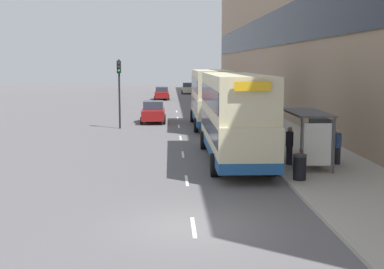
{
  "coord_description": "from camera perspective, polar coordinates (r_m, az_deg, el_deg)",
  "views": [
    {
      "loc": [
        -0.68,
        -15.39,
        4.84
      ],
      "look_at": [
        0.57,
        14.58,
        0.81
      ],
      "focal_mm": 50.0,
      "sensor_mm": 36.0,
      "label": 1
    }
  ],
  "objects": [
    {
      "name": "car_1",
      "position": [
        43.57,
        -4.15,
        2.39
      ],
      "size": [
        1.99,
        3.81,
        1.76
      ],
      "rotation": [
        0.0,
        0.0,
        3.14
      ],
      "color": "maroon",
      "rests_on": "ground_plane"
    },
    {
      "name": "pedestrian_2",
      "position": [
        28.46,
        12.28,
        -0.36
      ],
      "size": [
        0.32,
        0.32,
        1.61
      ],
      "color": "#23232D",
      "rests_on": "ground_plane"
    },
    {
      "name": "traffic_light_far_kerb",
      "position": [
        39.84,
        -7.78,
        5.53
      ],
      "size": [
        0.3,
        0.32,
        5.1
      ],
      "color": "black",
      "rests_on": "ground_plane"
    },
    {
      "name": "terrace_facade",
      "position": [
        55.19,
        9.5,
        11.73
      ],
      "size": [
        3.1,
        93.0,
        17.76
      ],
      "color": "#9E846B",
      "rests_on": "ground_plane"
    },
    {
      "name": "double_decker_bus_near",
      "position": [
        26.28,
        4.53,
        2.05
      ],
      "size": [
        2.85,
        11.4,
        4.3
      ],
      "color": "beige",
      "rests_on": "ground_plane"
    },
    {
      "name": "pedestrian_1",
      "position": [
        25.78,
        15.29,
        -1.22
      ],
      "size": [
        0.33,
        0.33,
        1.66
      ],
      "color": "#23232D",
      "rests_on": "ground_plane"
    },
    {
      "name": "car_0",
      "position": [
        71.37,
        -3.23,
        4.41
      ],
      "size": [
        2.01,
        4.56,
        1.68
      ],
      "rotation": [
        0.0,
        0.0,
        3.14
      ],
      "color": "maroon",
      "rests_on": "ground_plane"
    },
    {
      "name": "pavement",
      "position": [
        54.58,
        5.19,
        2.6
      ],
      "size": [
        5.0,
        93.0,
        0.14
      ],
      "color": "#A39E93",
      "rests_on": "ground_plane"
    },
    {
      "name": "ground_plane",
      "position": [
        16.15,
        0.14,
        -9.78
      ],
      "size": [
        220.0,
        220.0,
        0.0
      ],
      "primitive_type": "plane",
      "color": "#5B595B"
    },
    {
      "name": "pedestrian_3",
      "position": [
        27.05,
        13.75,
        -0.64
      ],
      "size": [
        0.35,
        0.35,
        1.77
      ],
      "color": "#23232D",
      "rests_on": "ground_plane"
    },
    {
      "name": "car_2",
      "position": [
        84.86,
        -0.45,
        4.95
      ],
      "size": [
        1.97,
        4.07,
        1.75
      ],
      "color": "#B7B799",
      "rests_on": "ground_plane"
    },
    {
      "name": "pedestrian_at_shelter",
      "position": [
        25.21,
        10.35,
        -1.14
      ],
      "size": [
        0.35,
        0.35,
        1.77
      ],
      "color": "#23232D",
      "rests_on": "ground_plane"
    },
    {
      "name": "lane_mark_2",
      "position": [
        28.43,
        -0.98,
        -2.14
      ],
      "size": [
        0.12,
        2.0,
        0.01
      ],
      "color": "silver",
      "rests_on": "ground_plane"
    },
    {
      "name": "lane_mark_1",
      "position": [
        22.2,
        -0.57,
        -4.93
      ],
      "size": [
        0.12,
        2.0,
        0.01
      ],
      "color": "silver",
      "rests_on": "ground_plane"
    },
    {
      "name": "bus_shelter",
      "position": [
        24.9,
        12.65,
        0.63
      ],
      "size": [
        1.6,
        4.2,
        2.48
      ],
      "color": "#4C4C51",
      "rests_on": "ground_plane"
    },
    {
      "name": "lane_mark_6",
      "position": [
        53.65,
        -1.65,
        2.47
      ],
      "size": [
        0.12,
        2.0,
        0.01
      ],
      "color": "silver",
      "rests_on": "ground_plane"
    },
    {
      "name": "lane_mark_0",
      "position": [
        16.06,
        0.16,
        -9.86
      ],
      "size": [
        0.12,
        2.0,
        0.01
      ],
      "color": "silver",
      "rests_on": "ground_plane"
    },
    {
      "name": "litter_bin",
      "position": [
        22.03,
        11.42,
        -3.42
      ],
      "size": [
        0.55,
        0.55,
        1.05
      ],
      "color": "black",
      "rests_on": "ground_plane"
    },
    {
      "name": "lane_mark_5",
      "position": [
        47.33,
        -1.55,
        1.78
      ],
      "size": [
        0.12,
        2.0,
        0.01
      ],
      "color": "silver",
      "rests_on": "ground_plane"
    },
    {
      "name": "lane_mark_4",
      "position": [
        41.01,
        -1.42,
        0.87
      ],
      "size": [
        0.12,
        2.0,
        0.01
      ],
      "color": "silver",
      "rests_on": "ground_plane"
    },
    {
      "name": "double_decker_bus_ahead",
      "position": [
        40.49,
        2.03,
        4.02
      ],
      "size": [
        2.85,
        10.13,
        4.3
      ],
      "color": "beige",
      "rests_on": "ground_plane"
    },
    {
      "name": "lane_mark_3",
      "position": [
        34.71,
        -1.24,
        -0.36
      ],
      "size": [
        0.12,
        2.0,
        0.01
      ],
      "color": "silver",
      "rests_on": "ground_plane"
    }
  ]
}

